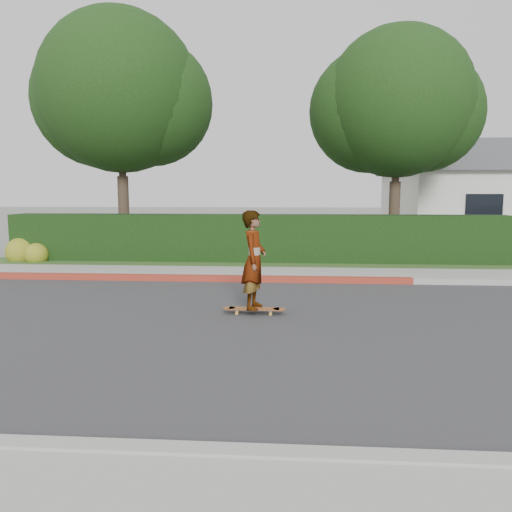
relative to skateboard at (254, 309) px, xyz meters
name	(u,v)px	position (x,y,z in m)	size (l,w,h in m)	color
ground	(410,331)	(2.56, -0.89, -0.10)	(120.00, 120.00, 0.00)	slate
road	(410,331)	(2.56, -0.89, -0.09)	(60.00, 8.00, 0.01)	#2D2D30
curb_far	(370,281)	(2.56, 3.21, -0.02)	(60.00, 0.20, 0.15)	#9E9E99
curb_red_section	(165,278)	(-2.44, 3.21, -0.02)	(12.00, 0.21, 0.15)	maroon
sidewalk_far	(365,275)	(2.56, 4.11, -0.04)	(60.00, 1.60, 0.12)	gray
planting_strip	(357,266)	(2.56, 5.71, -0.05)	(60.00, 1.60, 0.10)	#2D4C1E
hedge	(255,239)	(-0.44, 6.31, 0.65)	(15.00, 1.00, 1.50)	black
flowering_shrub	(26,253)	(-7.45, 5.85, 0.24)	(1.40, 1.00, 0.90)	#2D4C19
tree_left	(121,97)	(-4.96, 7.80, 5.17)	(5.99, 5.21, 8.00)	#33261C
tree_center	(396,108)	(4.04, 8.30, 4.81)	(5.66, 4.84, 7.44)	#33261C
house	(507,193)	(10.56, 15.11, 2.00)	(10.60, 8.60, 4.30)	beige
skateboard	(254,309)	(0.00, 0.00, 0.00)	(1.13, 0.24, 0.10)	gold
skateboarder	(254,260)	(0.00, 0.00, 0.90)	(0.64, 0.42, 1.76)	white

